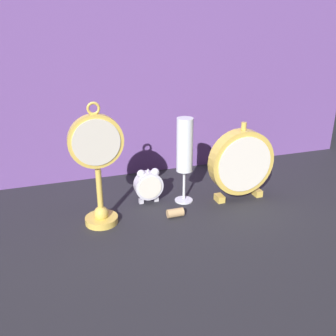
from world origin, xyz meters
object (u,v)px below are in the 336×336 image
(pocket_watch_on_stand, at_px, (98,167))
(wine_cork, at_px, (175,213))
(mantel_clock_silver, at_px, (241,163))
(alarm_clock_twin_bell, at_px, (148,184))
(champagne_flute, at_px, (185,150))

(pocket_watch_on_stand, height_order, wine_cork, pocket_watch_on_stand)
(pocket_watch_on_stand, relative_size, mantel_clock_silver, 1.38)
(alarm_clock_twin_bell, height_order, wine_cork, alarm_clock_twin_bell)
(champagne_flute, xyz_separation_m, wine_cork, (-0.05, -0.08, -0.14))
(mantel_clock_silver, distance_m, wine_cork, 0.23)
(alarm_clock_twin_bell, relative_size, wine_cork, 2.31)
(pocket_watch_on_stand, relative_size, alarm_clock_twin_bell, 3.09)
(pocket_watch_on_stand, relative_size, champagne_flute, 1.28)
(alarm_clock_twin_bell, relative_size, champagne_flute, 0.42)
(pocket_watch_on_stand, height_order, mantel_clock_silver, pocket_watch_on_stand)
(champagne_flute, distance_m, wine_cork, 0.16)
(mantel_clock_silver, bearing_deg, champagne_flute, 166.75)
(pocket_watch_on_stand, xyz_separation_m, wine_cork, (0.18, -0.03, -0.14))
(pocket_watch_on_stand, height_order, champagne_flute, pocket_watch_on_stand)
(mantel_clock_silver, bearing_deg, pocket_watch_on_stand, -177.98)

